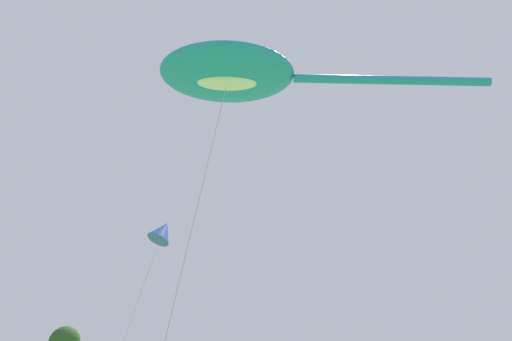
# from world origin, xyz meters

# --- Properties ---
(big_show_kite) EXTENTS (12.66, 10.61, 14.22)m
(big_show_kite) POSITION_xyz_m (4.52, 13.81, 13.67)
(big_show_kite) COLOR #1E8CBF
(big_show_kite) RESTS_ON ground
(small_kite_diamond_red) EXTENTS (4.22, 3.57, 8.96)m
(small_kite_diamond_red) POSITION_xyz_m (5.04, 20.03, 8.25)
(small_kite_diamond_red) COLOR blue
(small_kite_diamond_red) RESTS_ON ground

